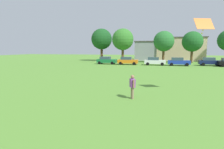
{
  "coord_description": "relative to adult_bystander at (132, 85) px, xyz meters",
  "views": [
    {
      "loc": [
        2.74,
        1.85,
        3.41
      ],
      "look_at": [
        0.34,
        11.45,
        2.05
      ],
      "focal_mm": 30.08,
      "sensor_mm": 36.0,
      "label": 1
    }
  ],
  "objects": [
    {
      "name": "tree_right",
      "position": [
        9.41,
        36.48,
        4.15
      ],
      "size": [
        4.87,
        4.87,
        7.59
      ],
      "color": "brown",
      "rests_on": "ground"
    },
    {
      "name": "kite",
      "position": [
        4.8,
        2.62,
        4.2
      ],
      "size": [
        1.47,
        1.03,
        1.17
      ],
      "color": "orange"
    },
    {
      "name": "parked_car_blue_3",
      "position": [
        5.59,
        27.7,
        -0.12
      ],
      "size": [
        4.3,
        2.02,
        1.68
      ],
      "color": "#1E38AD",
      "rests_on": "ground"
    },
    {
      "name": "parked_car_white_2",
      "position": [
        0.86,
        27.77,
        -0.12
      ],
      "size": [
        4.3,
        2.02,
        1.68
      ],
      "color": "white",
      "rests_on": "ground"
    },
    {
      "name": "tree_far_left",
      "position": [
        -14.11,
        38.68,
        5.12
      ],
      "size": [
        5.8,
        5.8,
        9.03
      ],
      "color": "brown",
      "rests_on": "ground"
    },
    {
      "name": "parked_car_green_0",
      "position": [
        -9.77,
        28.17,
        -0.12
      ],
      "size": [
        4.3,
        2.02,
        1.68
      ],
      "color": "#196B38",
      "rests_on": "ground"
    },
    {
      "name": "parked_car_orange_1",
      "position": [
        -4.91,
        27.76,
        -0.12
      ],
      "size": [
        4.3,
        2.02,
        1.68
      ],
      "color": "orange",
      "rests_on": "ground"
    },
    {
      "name": "house_left",
      "position": [
        -0.58,
        46.28,
        1.87
      ],
      "size": [
        9.66,
        8.43,
        5.67
      ],
      "color": "#9999A3",
      "rests_on": "ground"
    },
    {
      "name": "house_right",
      "position": [
        7.47,
        46.28,
        2.38
      ],
      "size": [
        13.42,
        9.19,
        6.69
      ],
      "color": "beige",
      "rests_on": "ground"
    },
    {
      "name": "tree_left",
      "position": [
        -7.41,
        35.38,
        4.8
      ],
      "size": [
        5.49,
        5.49,
        8.56
      ],
      "color": "brown",
      "rests_on": "ground"
    },
    {
      "name": "adult_bystander",
      "position": [
        0.0,
        0.0,
        0.0
      ],
      "size": [
        0.47,
        0.74,
        1.64
      ],
      "rotation": [
        0.0,
        0.0,
        1.94
      ],
      "color": "#8C7259",
      "rests_on": "ground"
    },
    {
      "name": "tree_center",
      "position": [
        2.75,
        35.71,
        4.27
      ],
      "size": [
        4.98,
        4.98,
        7.76
      ],
      "color": "brown",
      "rests_on": "ground"
    },
    {
      "name": "ground_plane",
      "position": [
        -1.04,
        15.58,
        -0.97
      ],
      "size": [
        160.0,
        160.0,
        0.0
      ],
      "primitive_type": "plane",
      "color": "#568C33"
    },
    {
      "name": "parked_car_navy_4",
      "position": [
        11.75,
        29.15,
        -0.12
      ],
      "size": [
        4.3,
        2.02,
        1.68
      ],
      "color": "#141E4C",
      "rests_on": "ground"
    }
  ]
}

